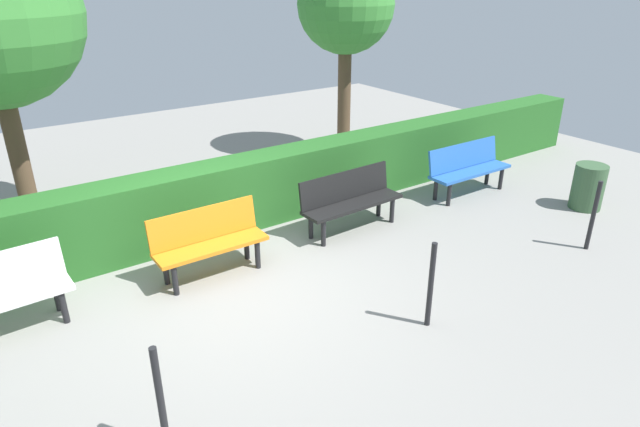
{
  "coord_description": "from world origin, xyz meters",
  "views": [
    {
      "loc": [
        2.41,
        5.19,
        3.54
      ],
      "look_at": [
        -1.41,
        -0.27,
        0.55
      ],
      "focal_mm": 30.47,
      "sensor_mm": 36.0,
      "label": 1
    }
  ],
  "objects_px": {
    "bench_black": "(350,198)",
    "bench_orange": "(208,239)",
    "bench_blue": "(468,167)",
    "trash_bin": "(588,187)",
    "tree_near": "(346,6)"
  },
  "relations": [
    {
      "from": "bench_blue",
      "to": "tree_near",
      "type": "distance_m",
      "value": 3.9
    },
    {
      "from": "trash_bin",
      "to": "bench_black",
      "type": "bearing_deg",
      "value": -23.8
    },
    {
      "from": "bench_blue",
      "to": "bench_black",
      "type": "height_order",
      "value": "same"
    },
    {
      "from": "trash_bin",
      "to": "tree_near",
      "type": "bearing_deg",
      "value": -72.62
    },
    {
      "from": "bench_black",
      "to": "tree_near",
      "type": "distance_m",
      "value": 4.43
    },
    {
      "from": "tree_near",
      "to": "bench_orange",
      "type": "bearing_deg",
      "value": 34.53
    },
    {
      "from": "bench_blue",
      "to": "bench_orange",
      "type": "relative_size",
      "value": 1.14
    },
    {
      "from": "bench_black",
      "to": "bench_orange",
      "type": "distance_m",
      "value": 2.26
    },
    {
      "from": "bench_blue",
      "to": "trash_bin",
      "type": "height_order",
      "value": "bench_blue"
    },
    {
      "from": "tree_near",
      "to": "bench_blue",
      "type": "bearing_deg",
      "value": 96.47
    },
    {
      "from": "bench_black",
      "to": "bench_blue",
      "type": "bearing_deg",
      "value": 177.36
    },
    {
      "from": "bench_blue",
      "to": "trash_bin",
      "type": "xyz_separation_m",
      "value": [
        -1.09,
        1.55,
        -0.12
      ]
    },
    {
      "from": "bench_black",
      "to": "bench_orange",
      "type": "relative_size",
      "value": 1.15
    },
    {
      "from": "bench_orange",
      "to": "trash_bin",
      "type": "height_order",
      "value": "bench_orange"
    },
    {
      "from": "tree_near",
      "to": "bench_black",
      "type": "bearing_deg",
      "value": 54.21
    }
  ]
}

